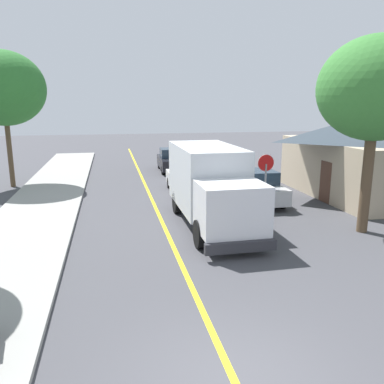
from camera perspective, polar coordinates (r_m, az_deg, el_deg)
ground_plane at (r=7.86m, az=6.32°, el=-26.01°), size 120.00×120.00×0.00m
centre_line_yellow at (r=16.66m, az=-4.43°, el=-4.36°), size 0.16×56.00×0.01m
box_truck at (r=15.87m, az=2.73°, el=1.37°), size 2.44×7.19×3.20m
parked_car_near at (r=21.82m, az=-0.83°, el=1.94°), size 1.89×4.43×1.67m
parked_car_mid at (r=29.04m, az=-3.02°, el=4.65°), size 1.94×4.45×1.67m
parked_van_across at (r=19.95m, az=9.58°, el=0.72°), size 1.90×4.44×1.67m
stop_sign at (r=18.33m, az=10.77°, el=2.99°), size 0.80×0.10×2.65m
street_tree_far_side at (r=16.05m, az=25.39°, el=13.46°), size 4.21×4.21×7.35m
street_tree_down_block at (r=25.51m, az=-25.99°, el=13.51°), size 4.75×4.75×7.92m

